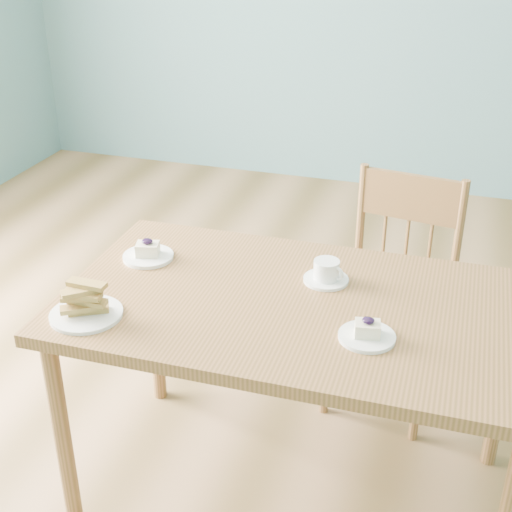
% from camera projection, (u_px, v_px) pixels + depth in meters
% --- Properties ---
extents(room, '(5.01, 5.01, 2.71)m').
position_uv_depth(room, '(350.00, 37.00, 1.72)').
color(room, '#A3764C').
rests_on(room, ground).
extents(dining_table, '(1.28, 0.74, 0.68)m').
position_uv_depth(dining_table, '(297.00, 323.00, 1.94)').
color(dining_table, '#966139').
rests_on(dining_table, ground).
extents(dining_chair, '(0.43, 0.41, 0.83)m').
position_uv_depth(dining_chair, '(393.00, 295.00, 2.45)').
color(dining_chair, '#966139').
rests_on(dining_chair, ground).
extents(cheesecake_plate_near, '(0.14, 0.14, 0.06)m').
position_uv_depth(cheesecake_plate_near, '(367.00, 333.00, 1.75)').
color(cheesecake_plate_near, white).
rests_on(cheesecake_plate_near, dining_table).
extents(cheesecake_plate_far, '(0.15, 0.15, 0.06)m').
position_uv_depth(cheesecake_plate_far, '(148.00, 253.00, 2.13)').
color(cheesecake_plate_far, white).
rests_on(cheesecake_plate_far, dining_table).
extents(coffee_cup, '(0.13, 0.13, 0.06)m').
position_uv_depth(coffee_cup, '(327.00, 273.00, 2.00)').
color(coffee_cup, white).
rests_on(coffee_cup, dining_table).
extents(biscotti_plate, '(0.19, 0.19, 0.10)m').
position_uv_depth(biscotti_plate, '(85.00, 305.00, 1.83)').
color(biscotti_plate, white).
rests_on(biscotti_plate, dining_table).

